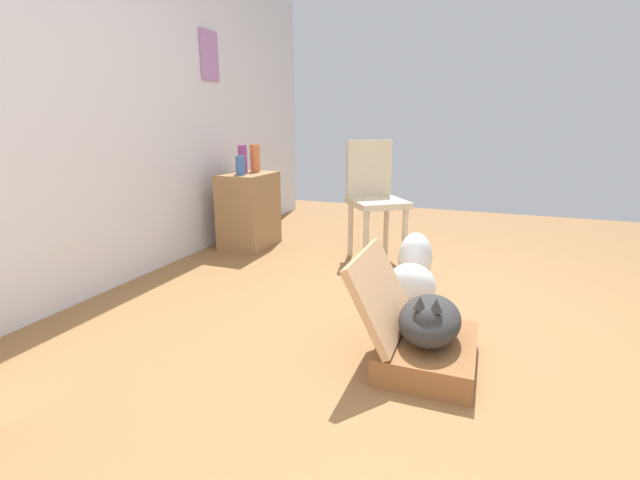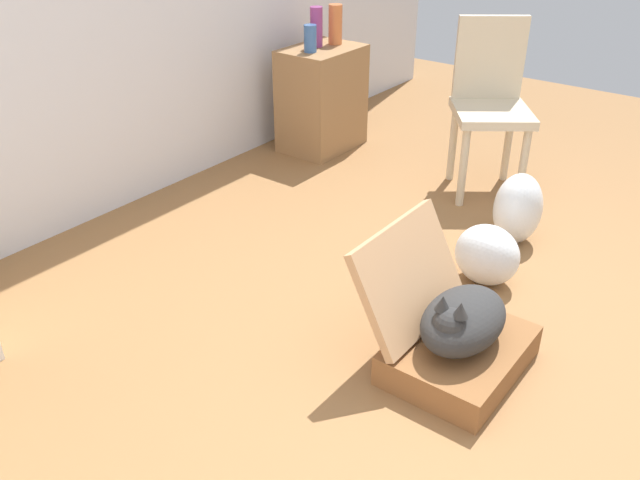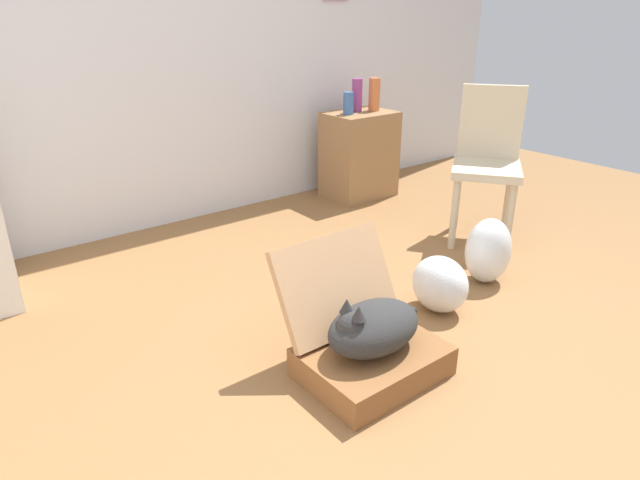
{
  "view_description": "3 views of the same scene",
  "coord_description": "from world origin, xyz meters",
  "px_view_note": "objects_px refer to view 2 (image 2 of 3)",
  "views": [
    {
      "loc": [
        -2.1,
        -0.16,
        1.11
      ],
      "look_at": [
        -0.12,
        0.59,
        0.55
      ],
      "focal_mm": 24.86,
      "sensor_mm": 36.0,
      "label": 1
    },
    {
      "loc": [
        -2.1,
        -0.77,
        1.71
      ],
      "look_at": [
        -0.25,
        0.64,
        0.4
      ],
      "focal_mm": 37.93,
      "sensor_mm": 36.0,
      "label": 2
    },
    {
      "loc": [
        -1.49,
        -1.32,
        1.41
      ],
      "look_at": [
        -0.2,
        0.33,
        0.52
      ],
      "focal_mm": 30.68,
      "sensor_mm": 36.0,
      "label": 3
    }
  ],
  "objects_px": {
    "vase_tall": "(310,38)",
    "vase_round": "(316,27)",
    "cat": "(462,320)",
    "plastic_bag_clear": "(518,209)",
    "side_table": "(322,99)",
    "suitcase_base": "(459,355)",
    "chair": "(490,101)",
    "plastic_bag_white": "(487,255)",
    "vase_short": "(335,24)"
  },
  "relations": [
    {
      "from": "plastic_bag_white",
      "to": "vase_round",
      "type": "height_order",
      "value": "vase_round"
    },
    {
      "from": "vase_tall",
      "to": "vase_round",
      "type": "relative_size",
      "value": 0.67
    },
    {
      "from": "plastic_bag_clear",
      "to": "plastic_bag_white",
      "type": "bearing_deg",
      "value": -173.88
    },
    {
      "from": "vase_round",
      "to": "chair",
      "type": "xyz_separation_m",
      "value": [
        0.06,
        -1.19,
        -0.27
      ]
    },
    {
      "from": "suitcase_base",
      "to": "vase_short",
      "type": "bearing_deg",
      "value": 47.33
    },
    {
      "from": "vase_tall",
      "to": "vase_short",
      "type": "distance_m",
      "value": 0.27
    },
    {
      "from": "vase_short",
      "to": "cat",
      "type": "bearing_deg",
      "value": -132.84
    },
    {
      "from": "cat",
      "to": "plastic_bag_clear",
      "type": "height_order",
      "value": "cat"
    },
    {
      "from": "cat",
      "to": "plastic_bag_clear",
      "type": "bearing_deg",
      "value": 12.27
    },
    {
      "from": "plastic_bag_white",
      "to": "suitcase_base",
      "type": "bearing_deg",
      "value": -163.32
    },
    {
      "from": "suitcase_base",
      "to": "vase_tall",
      "type": "bearing_deg",
      "value": 52.2
    },
    {
      "from": "plastic_bag_clear",
      "to": "vase_round",
      "type": "height_order",
      "value": "vase_round"
    },
    {
      "from": "side_table",
      "to": "chair",
      "type": "height_order",
      "value": "chair"
    },
    {
      "from": "vase_short",
      "to": "chair",
      "type": "relative_size",
      "value": 0.25
    },
    {
      "from": "plastic_bag_clear",
      "to": "vase_short",
      "type": "height_order",
      "value": "vase_short"
    },
    {
      "from": "plastic_bag_white",
      "to": "cat",
      "type": "bearing_deg",
      "value": -163.59
    },
    {
      "from": "suitcase_base",
      "to": "chair",
      "type": "relative_size",
      "value": 0.58
    },
    {
      "from": "vase_tall",
      "to": "chair",
      "type": "bearing_deg",
      "value": -80.41
    },
    {
      "from": "suitcase_base",
      "to": "chair",
      "type": "bearing_deg",
      "value": 22.81
    },
    {
      "from": "side_table",
      "to": "vase_short",
      "type": "bearing_deg",
      "value": -3.48
    },
    {
      "from": "side_table",
      "to": "suitcase_base",
      "type": "bearing_deg",
      "value": -130.18
    },
    {
      "from": "side_table",
      "to": "vase_short",
      "type": "relative_size",
      "value": 2.72
    },
    {
      "from": "vase_tall",
      "to": "chair",
      "type": "xyz_separation_m",
      "value": [
        0.19,
        -1.14,
        -0.22
      ]
    },
    {
      "from": "cat",
      "to": "vase_round",
      "type": "xyz_separation_m",
      "value": [
        1.54,
        1.86,
        0.56
      ]
    },
    {
      "from": "plastic_bag_clear",
      "to": "vase_tall",
      "type": "xyz_separation_m",
      "value": [
        0.32,
        1.57,
        0.57
      ]
    },
    {
      "from": "vase_short",
      "to": "suitcase_base",
      "type": "bearing_deg",
      "value": -132.67
    },
    {
      "from": "cat",
      "to": "vase_round",
      "type": "relative_size",
      "value": 2.04
    },
    {
      "from": "vase_tall",
      "to": "vase_round",
      "type": "height_order",
      "value": "vase_round"
    },
    {
      "from": "cat",
      "to": "side_table",
      "type": "distance_m",
      "value": 2.39
    },
    {
      "from": "vase_tall",
      "to": "cat",
      "type": "bearing_deg",
      "value": -128.0
    },
    {
      "from": "vase_round",
      "to": "side_table",
      "type": "bearing_deg",
      "value": -90.0
    },
    {
      "from": "plastic_bag_clear",
      "to": "vase_tall",
      "type": "bearing_deg",
      "value": 78.39
    },
    {
      "from": "plastic_bag_white",
      "to": "vase_tall",
      "type": "xyz_separation_m",
      "value": [
        0.77,
        1.62,
        0.61
      ]
    },
    {
      "from": "suitcase_base",
      "to": "vase_round",
      "type": "xyz_separation_m",
      "value": [
        1.53,
        1.86,
        0.73
      ]
    },
    {
      "from": "plastic_bag_clear",
      "to": "side_table",
      "type": "distance_m",
      "value": 1.65
    },
    {
      "from": "plastic_bag_white",
      "to": "plastic_bag_clear",
      "type": "bearing_deg",
      "value": 6.12
    },
    {
      "from": "side_table",
      "to": "vase_round",
      "type": "distance_m",
      "value": 0.46
    },
    {
      "from": "side_table",
      "to": "chair",
      "type": "distance_m",
      "value": 1.16
    },
    {
      "from": "plastic_bag_clear",
      "to": "side_table",
      "type": "xyz_separation_m",
      "value": [
        0.45,
        1.58,
        0.15
      ]
    },
    {
      "from": "plastic_bag_white",
      "to": "chair",
      "type": "relative_size",
      "value": 0.31
    },
    {
      "from": "vase_tall",
      "to": "vase_short",
      "type": "bearing_deg",
      "value": 0.37
    },
    {
      "from": "vase_tall",
      "to": "chair",
      "type": "distance_m",
      "value": 1.17
    },
    {
      "from": "plastic_bag_white",
      "to": "chair",
      "type": "bearing_deg",
      "value": 26.55
    },
    {
      "from": "side_table",
      "to": "plastic_bag_white",
      "type": "bearing_deg",
      "value": -119.03
    },
    {
      "from": "plastic_bag_white",
      "to": "side_table",
      "type": "xyz_separation_m",
      "value": [
        0.9,
        1.63,
        0.19
      ]
    },
    {
      "from": "cat",
      "to": "vase_tall",
      "type": "height_order",
      "value": "vase_tall"
    },
    {
      "from": "vase_round",
      "to": "suitcase_base",
      "type": "bearing_deg",
      "value": -129.51
    },
    {
      "from": "plastic_bag_white",
      "to": "side_table",
      "type": "relative_size",
      "value": 0.45
    },
    {
      "from": "plastic_bag_white",
      "to": "vase_tall",
      "type": "relative_size",
      "value": 1.82
    },
    {
      "from": "plastic_bag_clear",
      "to": "chair",
      "type": "xyz_separation_m",
      "value": [
        0.51,
        0.43,
        0.34
      ]
    }
  ]
}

